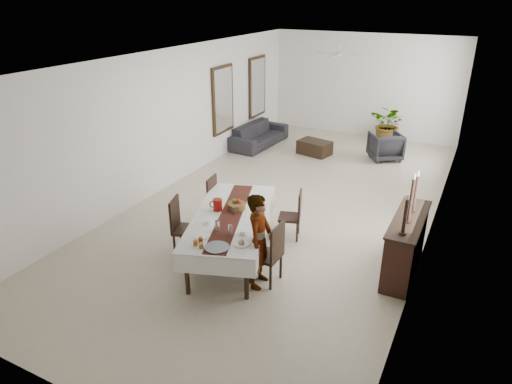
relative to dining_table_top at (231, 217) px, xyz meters
name	(u,v)px	position (x,y,z in m)	size (l,w,h in m)	color
floor	(288,203)	(0.04, 2.47, -0.77)	(6.00, 12.00, 0.00)	beige
ceiling	(293,55)	(0.04, 2.47, 2.43)	(6.00, 12.00, 0.02)	white
wall_back	(365,86)	(0.04, 8.47, 0.83)	(6.00, 0.02, 3.20)	white
wall_front	(60,285)	(0.04, -3.53, 0.83)	(6.00, 0.02, 3.20)	white
wall_left	(174,118)	(-2.96, 2.47, 0.83)	(0.02, 12.00, 3.20)	white
wall_right	(442,156)	(3.04, 2.47, 0.83)	(0.02, 12.00, 3.20)	white
dining_table_top	(231,217)	(0.00, 0.00, 0.00)	(1.06, 2.54, 0.05)	black
table_leg_fl	(187,273)	(-0.05, -1.29, -0.40)	(0.07, 0.07, 0.74)	black
table_leg_fr	(247,278)	(0.83, -0.99, -0.40)	(0.07, 0.07, 0.74)	black
table_leg_bl	(220,206)	(-0.83, 0.99, -0.40)	(0.07, 0.07, 0.74)	black
table_leg_br	(266,209)	(0.05, 1.29, -0.40)	(0.07, 0.07, 0.74)	black
tablecloth_top	(231,215)	(0.00, 0.00, 0.03)	(1.25, 2.73, 0.01)	silver
tablecloth_drape_left	(197,221)	(-0.59, -0.20, -0.12)	(0.01, 2.73, 0.32)	white
tablecloth_drape_right	(266,226)	(0.59, 0.20, -0.12)	(0.01, 2.73, 0.32)	silver
tablecloth_drape_near	(214,266)	(0.44, -1.29, -0.12)	(1.25, 0.01, 0.32)	white
tablecloth_drape_far	(244,192)	(-0.44, 1.29, -0.12)	(1.25, 0.01, 0.32)	white
table_runner	(231,215)	(0.00, 0.00, 0.04)	(0.37, 2.65, 0.00)	#542218
red_pitcher	(218,205)	(-0.30, 0.06, 0.14)	(0.16, 0.16, 0.21)	maroon
pitcher_handle	(213,204)	(-0.39, 0.04, 0.14)	(0.13, 0.13, 0.02)	#98190B
wine_glass_near	(230,230)	(0.34, -0.61, 0.13)	(0.07, 0.07, 0.18)	white
wine_glass_mid	(217,226)	(0.09, -0.59, 0.13)	(0.07, 0.07, 0.18)	white
wine_glass_far	(234,209)	(0.03, 0.07, 0.13)	(0.07, 0.07, 0.18)	silver
teacup_right	(243,232)	(0.51, -0.50, 0.07)	(0.10, 0.10, 0.06)	white
saucer_right	(243,234)	(0.51, -0.50, 0.04)	(0.16, 0.16, 0.01)	silver
teacup_left	(208,222)	(-0.18, -0.45, 0.07)	(0.10, 0.10, 0.06)	white
saucer_left	(208,223)	(-0.18, -0.45, 0.04)	(0.16, 0.16, 0.01)	white
plate_near_right	(241,244)	(0.64, -0.79, 0.05)	(0.25, 0.25, 0.02)	silver
bread_near_right	(241,242)	(0.64, -0.79, 0.08)	(0.10, 0.10, 0.10)	tan
plate_near_left	(202,236)	(-0.04, -0.85, 0.05)	(0.25, 0.25, 0.02)	white
plate_far_left	(219,200)	(-0.51, 0.44, 0.05)	(0.25, 0.25, 0.02)	white
serving_tray	(217,247)	(0.36, -1.05, 0.05)	(0.38, 0.38, 0.02)	#45454A
jam_jar_a	(201,246)	(0.15, -1.16, 0.08)	(0.07, 0.07, 0.08)	#9A6616
jam_jar_b	(195,243)	(0.03, -1.13, 0.08)	(0.07, 0.07, 0.08)	#9B4816
jam_jar_c	(201,240)	(0.05, -1.01, 0.08)	(0.07, 0.07, 0.08)	#893B13
fruit_basket	(237,206)	(-0.04, 0.27, 0.09)	(0.32, 0.32, 0.11)	brown
fruit_red	(238,202)	(-0.01, 0.30, 0.17)	(0.10, 0.10, 0.10)	maroon
fruit_green	(234,201)	(-0.09, 0.28, 0.17)	(0.08, 0.08, 0.08)	#4C7623
chair_right_near_seat	(266,256)	(0.88, -0.42, -0.30)	(0.45, 0.45, 0.05)	black
chair_right_near_leg_fl	(271,278)	(1.06, -0.61, -0.55)	(0.04, 0.04, 0.44)	black
chair_right_near_leg_fr	(281,266)	(1.07, -0.24, -0.55)	(0.04, 0.04, 0.44)	black
chair_right_near_leg_bl	(250,271)	(0.69, -0.60, -0.55)	(0.04, 0.04, 0.44)	black
chair_right_near_leg_br	(261,260)	(0.70, -0.23, -0.55)	(0.04, 0.04, 0.44)	black
chair_right_near_back	(278,242)	(1.08, -0.43, 0.01)	(0.45, 0.04, 0.57)	black
chair_right_far_seat	(290,217)	(0.65, 1.08, -0.34)	(0.41, 0.41, 0.05)	black
chair_right_far_leg_fl	(297,233)	(0.86, 0.97, -0.57)	(0.04, 0.04, 0.40)	black
chair_right_far_leg_fr	(299,224)	(0.76, 1.29, -0.57)	(0.04, 0.04, 0.40)	black
chair_right_far_leg_bl	(280,231)	(0.54, 0.87, -0.57)	(0.04, 0.04, 0.40)	black
chair_right_far_leg_br	(282,223)	(0.44, 1.19, -0.57)	(0.04, 0.04, 0.40)	black
chair_right_far_back	(300,205)	(0.83, 1.13, -0.07)	(0.41, 0.04, 0.52)	black
chair_left_near_seat	(187,230)	(-0.75, -0.28, -0.30)	(0.45, 0.45, 0.05)	black
chair_left_near_leg_fl	(181,236)	(-0.98, -0.16, -0.55)	(0.04, 0.04, 0.44)	black
chair_left_near_leg_fr	(175,246)	(-0.87, -0.51, -0.55)	(0.04, 0.04, 0.44)	black
chair_left_near_leg_bl	(200,238)	(-0.63, -0.05, -0.55)	(0.04, 0.04, 0.44)	black
chair_left_near_leg_br	(195,248)	(-0.52, -0.40, -0.55)	(0.04, 0.04, 0.44)	black
chair_left_near_back	(175,214)	(-0.94, -0.35, 0.01)	(0.45, 0.04, 0.57)	black
chair_left_far_seat	(222,205)	(-0.73, 0.89, -0.31)	(0.44, 0.44, 0.05)	black
chair_left_far_leg_fl	(217,211)	(-0.94, 1.05, -0.55)	(0.04, 0.04, 0.43)	black
chair_left_far_leg_fr	(210,219)	(-0.89, 0.69, -0.55)	(0.04, 0.04, 0.43)	black
chair_left_far_leg_bl	(233,214)	(-0.58, 1.10, -0.55)	(0.04, 0.04, 0.43)	black
chair_left_far_leg_br	(227,221)	(-0.53, 0.74, -0.55)	(0.04, 0.04, 0.43)	black
chair_left_far_back	(212,190)	(-0.93, 0.87, -0.01)	(0.44, 0.04, 0.56)	black
woman	(259,241)	(0.82, -0.55, 0.02)	(0.57, 0.38, 1.58)	gray
sideboard_body	(405,246)	(2.82, 0.87, -0.28)	(0.43, 1.62, 0.97)	black
sideboard_top	(409,219)	(2.82, 0.87, 0.22)	(0.48, 1.69, 0.03)	black
candlestick_near_base	(403,233)	(2.82, 0.28, 0.25)	(0.11, 0.11, 0.03)	black
candlestick_near_shaft	(405,216)	(2.82, 0.28, 0.54)	(0.05, 0.05, 0.54)	black
candlestick_near_candle	(408,197)	(2.82, 0.28, 0.86)	(0.04, 0.04, 0.09)	#EDE5CD
candlestick_mid_base	(408,221)	(2.82, 0.71, 0.25)	(0.11, 0.11, 0.03)	black
candlestick_mid_shaft	(411,200)	(2.82, 0.71, 0.62)	(0.05, 0.05, 0.70)	black
candlestick_mid_candle	(415,176)	(2.82, 0.71, 1.02)	(0.04, 0.04, 0.09)	silver
candlestick_far_base	(413,211)	(2.82, 1.14, 0.25)	(0.11, 0.11, 0.03)	black
candlestick_far_shaft	(415,193)	(2.82, 1.14, 0.57)	(0.05, 0.05, 0.60)	black
candlestick_far_candle	(418,174)	(2.82, 1.14, 0.91)	(0.04, 0.04, 0.09)	white
sofa	(259,135)	(-2.44, 5.97, -0.44)	(2.22, 0.87, 0.65)	#2A282D
armchair	(385,146)	(1.29, 6.40, -0.39)	(0.81, 0.83, 0.76)	#2B282E
coffee_table	(315,148)	(-0.62, 5.91, -0.57)	(0.90, 0.60, 0.40)	black
potted_plant	(389,124)	(1.03, 7.95, -0.17)	(1.07, 0.93, 1.19)	#235020
mirror_frame_near	(223,100)	(-2.92, 4.67, 0.83)	(0.06, 1.05, 1.85)	black
mirror_glass_near	(224,100)	(-2.89, 4.67, 0.83)	(0.01, 0.90, 1.70)	white
mirror_frame_far	(257,87)	(-2.92, 6.77, 0.83)	(0.06, 1.05, 1.85)	black
mirror_glass_far	(258,87)	(-2.89, 6.77, 0.83)	(0.01, 0.90, 1.70)	silver
fan_rod	(339,46)	(0.04, 5.47, 2.33)	(0.04, 0.04, 0.20)	silver
fan_hub	(339,54)	(0.04, 5.47, 2.13)	(0.16, 0.16, 0.08)	silver
fan_blade_n	(343,52)	(0.04, 5.82, 2.13)	(0.10, 0.55, 0.01)	silver
fan_blade_s	(334,56)	(0.04, 5.12, 2.13)	(0.10, 0.55, 0.01)	silver
fan_blade_e	(352,55)	(0.39, 5.47, 2.13)	(0.55, 0.10, 0.01)	silver
fan_blade_w	(325,53)	(-0.31, 5.47, 2.13)	(0.55, 0.10, 0.01)	silver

